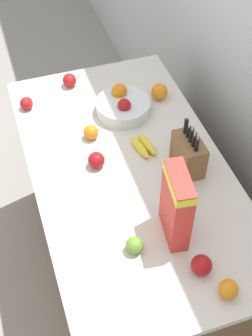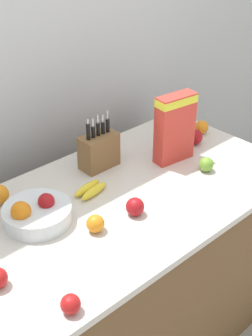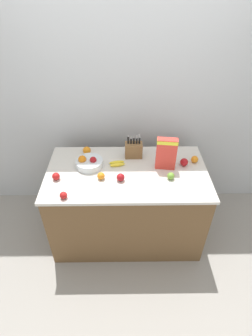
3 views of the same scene
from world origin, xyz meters
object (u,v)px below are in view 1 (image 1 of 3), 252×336
at_px(apple_middle, 201,265).
at_px(orange_near_bowl, 91,132).
at_px(knife_block, 189,154).
at_px(cereal_box, 177,204).
at_px(orange_front_center, 228,289).
at_px(apple_by_knife_block, 26,103).
at_px(orange_mid_left, 159,91).
at_px(apple_leftmost, 134,245).
at_px(apple_near_bananas, 69,80).
at_px(fruit_bowl, 123,106).
at_px(apple_rear, 96,160).
at_px(banana_bunch, 144,146).

xyz_separation_m(apple_middle, orange_near_bowl, (-0.81, -0.20, -0.00)).
relative_size(knife_block, cereal_box, 0.81).
bearing_deg(orange_front_center, cereal_box, -165.18).
relative_size(apple_by_knife_block, orange_near_bowl, 0.92).
distance_m(knife_block, orange_mid_left, 0.49).
distance_m(orange_near_bowl, orange_front_center, 0.96).
xyz_separation_m(apple_leftmost, orange_front_center, (0.28, 0.25, 0.00)).
xyz_separation_m(apple_near_bananas, orange_front_center, (1.34, 0.25, 0.00)).
bearing_deg(apple_by_knife_block, fruit_bowl, 68.77).
bearing_deg(fruit_bowl, orange_near_bowl, -56.77).
bearing_deg(cereal_box, orange_near_bowl, -157.56).
bearing_deg(fruit_bowl, apple_rear, -35.69).
xyz_separation_m(knife_block, apple_middle, (0.49, -0.16, -0.05)).
height_order(fruit_bowl, apple_near_bananas, fruit_bowl).
bearing_deg(orange_near_bowl, cereal_box, 15.07).
bearing_deg(banana_bunch, fruit_bowl, -177.75).
height_order(apple_rear, apple_middle, apple_middle).
xyz_separation_m(apple_by_knife_block, apple_near_bananas, (-0.11, 0.25, 0.00)).
xyz_separation_m(banana_bunch, orange_near_bowl, (-0.15, -0.21, 0.02)).
bearing_deg(apple_rear, orange_near_bowl, 172.05).
distance_m(apple_middle, orange_front_center, 0.13).
xyz_separation_m(apple_rear, orange_front_center, (0.74, 0.27, -0.00)).
relative_size(banana_bunch, apple_by_knife_block, 2.54).
distance_m(knife_block, apple_rear, 0.40).
height_order(apple_middle, orange_front_center, apple_middle).
relative_size(cereal_box, apple_by_knife_block, 5.07).
distance_m(cereal_box, apple_near_bananas, 1.05).
bearing_deg(apple_by_knife_block, orange_near_bowl, 39.37).
distance_m(banana_bunch, apple_middle, 0.66).
height_order(cereal_box, apple_leftmost, cereal_box).
distance_m(banana_bunch, orange_mid_left, 0.38).
bearing_deg(apple_middle, orange_near_bowl, -166.36).
distance_m(cereal_box, banana_bunch, 0.50).
height_order(apple_leftmost, apple_by_knife_block, apple_leftmost).
xyz_separation_m(knife_block, orange_mid_left, (-0.49, 0.05, -0.04)).
xyz_separation_m(knife_block, orange_near_bowl, (-0.31, -0.35, -0.05)).
bearing_deg(apple_middle, knife_block, 162.36).
bearing_deg(apple_leftmost, apple_middle, 51.69).
relative_size(apple_rear, orange_near_bowl, 1.07).
xyz_separation_m(fruit_bowl, orange_mid_left, (-0.04, 0.21, 0.00)).
distance_m(cereal_box, apple_leftmost, 0.23).
bearing_deg(fruit_bowl, cereal_box, -2.53).
bearing_deg(orange_near_bowl, orange_front_center, 14.99).
height_order(orange_near_bowl, orange_mid_left, orange_mid_left).
xyz_separation_m(cereal_box, apple_middle, (0.19, 0.03, -0.14)).
relative_size(banana_bunch, orange_mid_left, 1.96).
relative_size(apple_by_knife_block, apple_near_bananas, 0.90).
relative_size(apple_near_bananas, orange_front_center, 1.00).
distance_m(apple_leftmost, apple_near_bananas, 1.06).
bearing_deg(knife_block, banana_bunch, -139.61).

